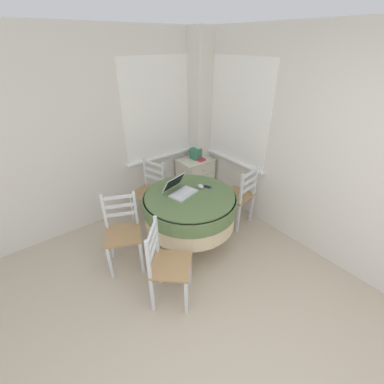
% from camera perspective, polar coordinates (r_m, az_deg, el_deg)
% --- Properties ---
extents(corner_room_shell, '(4.41, 4.94, 2.55)m').
position_cam_1_polar(corner_room_shell, '(3.11, 2.39, 10.20)').
color(corner_room_shell, silver).
rests_on(corner_room_shell, ground_plane).
extents(round_dining_table, '(1.14, 1.14, 0.76)m').
position_cam_1_polar(round_dining_table, '(3.16, -0.50, -3.42)').
color(round_dining_table, '#4C3D2D').
rests_on(round_dining_table, ground_plane).
extents(laptop, '(0.39, 0.38, 0.20)m').
position_cam_1_polar(laptop, '(3.10, -2.67, 0.52)').
color(laptop, silver).
rests_on(laptop, round_dining_table).
extents(computer_mouse, '(0.06, 0.09, 0.05)m').
position_cam_1_polar(computer_mouse, '(3.21, 1.92, 1.27)').
color(computer_mouse, silver).
rests_on(computer_mouse, round_dining_table).
extents(cell_phone, '(0.09, 0.12, 0.01)m').
position_cam_1_polar(cell_phone, '(3.24, 3.39, 1.17)').
color(cell_phone, '#2D2D33').
rests_on(cell_phone, round_dining_table).
extents(dining_chair_near_back_window, '(0.49, 0.50, 0.91)m').
position_cam_1_polar(dining_chair_near_back_window, '(3.80, -9.36, 0.03)').
color(dining_chair_near_back_window, '#A87F51').
rests_on(dining_chair_near_back_window, ground_plane).
extents(dining_chair_near_right_window, '(0.46, 0.45, 0.91)m').
position_cam_1_polar(dining_chair_near_right_window, '(3.70, 10.44, -0.98)').
color(dining_chair_near_right_window, '#A87F51').
rests_on(dining_chair_near_right_window, ground_plane).
extents(dining_chair_camera_near, '(0.55, 0.55, 0.91)m').
position_cam_1_polar(dining_chair_camera_near, '(2.64, -5.58, -15.89)').
color(dining_chair_camera_near, '#A87F51').
rests_on(dining_chair_camera_near, ground_plane).
extents(dining_chair_left_flank, '(0.52, 0.51, 0.91)m').
position_cam_1_polar(dining_chair_left_flank, '(3.10, -15.07, -8.70)').
color(dining_chair_left_flank, '#A87F51').
rests_on(dining_chair_left_flank, ground_plane).
extents(corner_cabinet, '(0.56, 0.45, 0.66)m').
position_cam_1_polar(corner_cabinet, '(4.44, 0.75, 3.41)').
color(corner_cabinet, silver).
rests_on(corner_cabinet, ground_plane).
extents(storage_box, '(0.15, 0.15, 0.18)m').
position_cam_1_polar(storage_box, '(4.29, 0.85, 8.54)').
color(storage_box, '#387A5B').
rests_on(storage_box, corner_cabinet).
extents(book_on_cabinet, '(0.12, 0.25, 0.02)m').
position_cam_1_polar(book_on_cabinet, '(4.30, 1.40, 7.48)').
color(book_on_cabinet, '#BC3338').
rests_on(book_on_cabinet, corner_cabinet).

